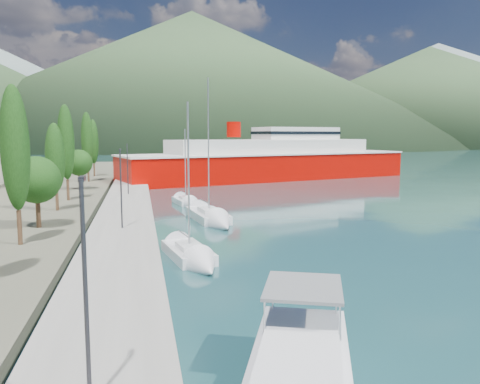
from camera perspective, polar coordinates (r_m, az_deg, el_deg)
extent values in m
plane|color=#1B4347|center=(141.61, -9.06, 3.69)|extent=(1400.00, 1400.00, 0.00)
cube|color=gray|center=(47.80, -13.71, -2.26)|extent=(5.00, 88.00, 0.80)
cone|color=gray|center=(711.39, -5.11, 13.57)|extent=(760.00, 760.00, 180.00)
cone|color=gray|center=(756.66, 22.79, 11.15)|extent=(640.00, 640.00, 140.00)
cone|color=#334E2D|center=(426.76, -5.81, 13.61)|extent=(480.00, 480.00, 115.00)
cone|color=#334E2D|center=(483.65, 21.92, 10.88)|extent=(420.00, 420.00, 90.00)
cylinder|color=#47301E|center=(34.10, -25.28, -3.93)|extent=(0.30, 0.30, 2.30)
ellipsoid|color=#183E11|center=(33.56, -25.74, 4.86)|extent=(1.80, 1.80, 8.14)
cylinder|color=#47301E|center=(39.76, -23.37, -2.37)|extent=(0.36, 0.36, 2.29)
sphere|color=#183E11|center=(39.44, -23.56, 1.37)|extent=(3.66, 3.66, 3.66)
cylinder|color=#47301E|center=(48.13, -21.40, -1.01)|extent=(0.30, 0.30, 1.84)
ellipsoid|color=#183E11|center=(47.77, -21.62, 3.95)|extent=(1.80, 1.80, 6.51)
cylinder|color=#47301E|center=(55.14, -20.23, 0.25)|extent=(0.30, 0.30, 2.31)
ellipsoid|color=#183E11|center=(54.82, -20.46, 5.72)|extent=(1.80, 1.80, 8.21)
cylinder|color=#47301E|center=(65.56, -18.95, 1.24)|extent=(0.36, 0.36, 2.17)
sphere|color=#183E11|center=(65.37, -19.03, 3.40)|extent=(3.47, 3.47, 3.47)
cylinder|color=#47301E|center=(76.35, -18.00, 2.11)|extent=(0.30, 0.30, 2.36)
ellipsoid|color=#183E11|center=(76.12, -18.15, 6.13)|extent=(1.80, 1.80, 8.36)
cylinder|color=#47301E|center=(86.10, -17.34, 2.58)|extent=(0.30, 0.30, 2.17)
ellipsoid|color=#183E11|center=(85.89, -17.46, 5.87)|extent=(1.80, 1.80, 7.70)
cylinder|color=#2D2D33|center=(12.88, -18.29, -11.96)|extent=(0.12, 0.12, 6.00)
cube|color=#2D2D33|center=(12.51, -18.70, 1.55)|extent=(0.15, 0.50, 0.12)
cylinder|color=#2D2D33|center=(36.64, -14.30, 0.33)|extent=(0.12, 0.12, 6.00)
cube|color=#2D2D33|center=(36.68, -14.43, 5.03)|extent=(0.15, 0.50, 0.12)
cylinder|color=#2D2D33|center=(57.69, -13.54, 2.70)|extent=(0.12, 0.12, 6.00)
cube|color=#2D2D33|center=(57.81, -13.62, 5.69)|extent=(0.15, 0.50, 0.12)
cube|color=silver|center=(15.12, 7.33, -20.96)|extent=(5.38, 7.83, 1.22)
cube|color=silver|center=(13.98, 7.23, -19.84)|extent=(3.46, 4.15, 0.44)
cube|color=slate|center=(16.14, 7.74, -11.41)|extent=(3.48, 3.74, 0.11)
cube|color=silver|center=(30.72, -6.36, -7.51)|extent=(3.20, 5.80, 0.88)
cube|color=silver|center=(30.23, -6.18, -6.60)|extent=(1.72, 2.40, 0.34)
cylinder|color=silver|center=(29.51, -6.29, 1.90)|extent=(0.12, 0.12, 9.26)
cone|color=silver|center=(27.48, -4.28, -9.23)|extent=(2.67, 2.92, 2.24)
cube|color=silver|center=(44.12, -3.96, -2.99)|extent=(3.47, 7.37, 1.00)
cube|color=silver|center=(43.56, -3.80, -2.23)|extent=(1.90, 3.02, 0.39)
cylinder|color=silver|center=(43.02, -3.87, 5.63)|extent=(0.12, 0.12, 12.25)
cone|color=silver|center=(39.84, -2.19, -4.06)|extent=(2.97, 3.62, 2.56)
cube|color=silver|center=(54.44, -6.71, -1.19)|extent=(2.82, 4.93, 0.80)
cube|color=silver|center=(54.07, -6.63, -0.67)|extent=(1.53, 2.04, 0.31)
cylinder|color=silver|center=(53.70, -6.68, 3.40)|extent=(0.12, 0.12, 7.96)
cone|color=silver|center=(51.61, -5.82, -1.62)|extent=(2.38, 2.49, 2.04)
cube|color=#B40600|center=(84.16, 3.69, 2.95)|extent=(54.27, 25.44, 5.15)
cube|color=silver|center=(84.02, 3.70, 4.70)|extent=(54.72, 25.86, 0.28)
cube|color=silver|center=(83.98, 3.71, 5.46)|extent=(37.88, 19.03, 2.76)
cube|color=silver|center=(87.00, 6.83, 7.11)|extent=(16.24, 10.72, 2.21)
cylinder|color=#B40600|center=(80.30, -0.77, 7.63)|extent=(2.39, 2.39, 2.57)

